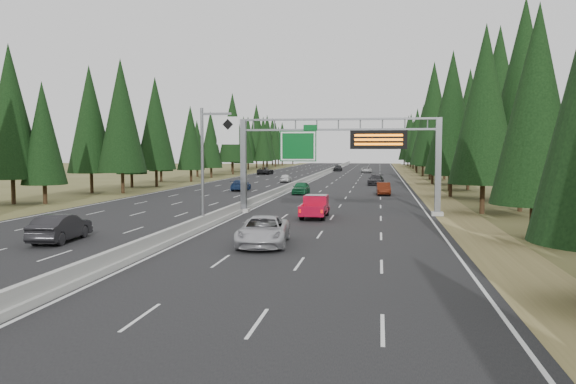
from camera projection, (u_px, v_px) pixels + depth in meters
The scene contains 19 objects.
road at pixel (307, 182), 91.63m from camera, with size 32.00×260.00×0.08m, color black.
shoulder_right at pixel (419, 183), 88.77m from camera, with size 3.60×260.00×0.06m, color olive.
shoulder_left at pixel (203, 181), 94.49m from camera, with size 3.60×260.00×0.06m, color #4E4C24.
median_barrier at pixel (307, 180), 91.60m from camera, with size 0.70×260.00×0.85m.
sign_gantry at pixel (346, 150), 45.40m from camera, with size 16.75×0.98×7.80m.
hov_sign_pole at pixel (211, 159), 37.02m from camera, with size 2.80×0.50×8.00m.
tree_row_right at pixel (454, 121), 80.48m from camera, with size 11.90×242.54×18.80m.
tree_row_left at pixel (164, 128), 88.13m from camera, with size 11.22×243.27×18.68m.
silver_minivan at pixel (263, 231), 30.86m from camera, with size 2.63×5.70×1.58m, color #AFAEB3.
red_pickup at pixel (315, 205), 43.62m from camera, with size 1.88×5.26×1.71m.
car_ahead_green at pixel (301, 188), 66.33m from camera, with size 1.77×4.40×1.50m, color #145830.
car_ahead_dkred at pixel (384, 189), 65.40m from camera, with size 1.52×4.37×1.44m, color #511A0B.
car_ahead_dkgrey at pixel (376, 180), 83.90m from camera, with size 2.14×5.26×1.53m, color black.
car_ahead_white at pixel (366, 170), 127.80m from camera, with size 2.30×4.99×1.39m, color #BDBDBD.
car_ahead_far at pixel (338, 168), 138.01m from camera, with size 1.86×4.63×1.58m, color black.
car_onc_near at pixel (61, 228), 32.11m from camera, with size 1.69×4.84×1.59m, color black.
car_onc_blue at pixel (241, 185), 72.24m from camera, with size 1.98×4.86×1.41m, color navy.
car_onc_white at pixel (286, 178), 90.39m from camera, with size 1.58×3.94×1.34m, color silver.
car_onc_far at pixel (265, 171), 119.75m from camera, with size 2.53×5.49×1.53m, color black.
Camera 1 is at (11.60, -10.81, 5.33)m, focal length 35.00 mm.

